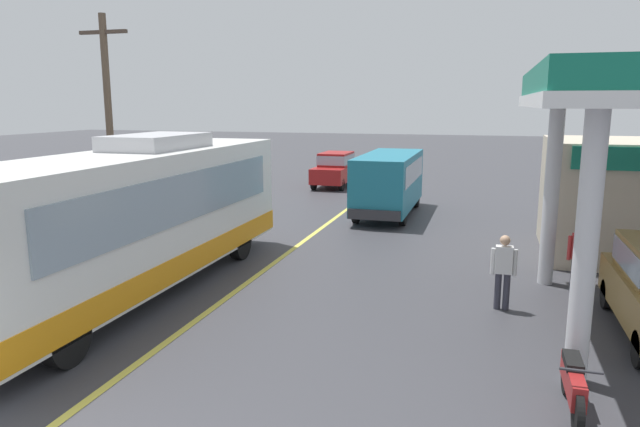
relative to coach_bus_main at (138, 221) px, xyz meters
name	(u,v)px	position (x,y,z in m)	size (l,w,h in m)	color
ground	(351,206)	(2.20, 12.65, -1.72)	(120.00, 120.00, 0.00)	#38383D
lane_divider_stripe	(319,230)	(2.20, 7.65, -1.72)	(0.16, 50.00, 0.01)	#D8CC4C
coach_bus_main	(138,221)	(0.00, 0.00, 0.00)	(2.60, 11.04, 3.69)	white
minibus_opposing_lane	(389,178)	(4.07, 11.25, -0.25)	(2.04, 6.13, 2.44)	teal
motorcycle_parked_forecourt	(573,383)	(9.19, -3.06, -1.28)	(0.55, 1.80, 0.92)	black
pedestrian_near_pump	(579,254)	(10.04, 2.82, -0.79)	(0.55, 0.22, 1.66)	#33333F
pedestrian_by_shop	(503,268)	(8.29, 1.09, -0.79)	(0.55, 0.22, 1.66)	#33333F
car_trailing_behind_bus	(336,167)	(-0.06, 18.49, -0.71)	(1.70, 4.20, 1.82)	maroon
utility_pole_roadside	(109,121)	(-4.63, 5.49, 2.13)	(1.80, 0.24, 7.35)	brown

